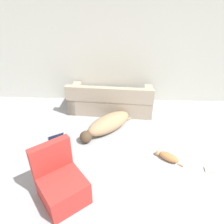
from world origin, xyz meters
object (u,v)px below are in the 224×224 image
at_px(dog, 107,124).
at_px(side_chair, 61,183).
at_px(couch, 111,101).
at_px(laptop_open, 57,141).
at_px(cat, 168,157).
at_px(book_cream, 211,170).

xyz_separation_m(dog, side_chair, (-0.59, -1.74, 0.11)).
bearing_deg(couch, dog, 91.88).
bearing_deg(side_chair, couch, 37.85).
bearing_deg(dog, laptop_open, -16.73).
bearing_deg(couch, side_chair, 80.49).
height_order(couch, dog, couch).
bearing_deg(side_chair, cat, -12.48).
xyz_separation_m(couch, laptop_open, (-1.02, -1.41, -0.19)).
xyz_separation_m(couch, side_chair, (-0.62, -2.64, 0.02)).
distance_m(couch, dog, 0.90).
bearing_deg(cat, couch, -21.20).
relative_size(cat, laptop_open, 1.10).
distance_m(couch, cat, 2.11).
height_order(dog, book_cream, dog).
xyz_separation_m(couch, cat, (1.15, -1.76, -0.20)).
bearing_deg(laptop_open, side_chair, -103.64).
distance_m(dog, side_chair, 1.84).
xyz_separation_m(dog, book_cream, (1.91, -1.10, -0.17)).
height_order(couch, cat, couch).
distance_m(cat, book_cream, 0.76).
bearing_deg(couch, laptop_open, 57.87).
height_order(laptop_open, book_cream, laptop_open).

